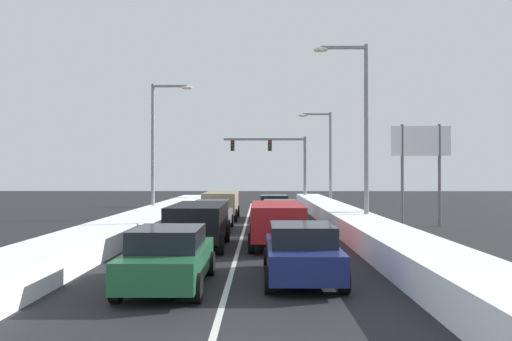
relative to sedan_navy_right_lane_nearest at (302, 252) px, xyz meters
The scene contains 17 objects.
ground_plane 9.30m from the sedan_navy_right_lane_nearest, 101.96° to the left, with size 120.00×120.00×0.00m, color black.
lane_stripe_between_right_lane_and_center_lane 13.25m from the sedan_navy_right_lane_nearest, 98.35° to the left, with size 0.14×44.21×0.01m, color silver.
snow_bank_right_shoulder 13.52m from the sedan_navy_right_lane_nearest, 75.53° to the left, with size 2.08×44.21×0.90m, color white.
snow_bank_left_shoulder 14.95m from the sedan_navy_right_lane_nearest, 118.89° to the left, with size 2.18×44.21×0.80m, color white.
sedan_navy_right_lane_nearest is the anchor object (origin of this frame).
suv_red_right_lane_second 6.31m from the sedan_navy_right_lane_nearest, 94.15° to the left, with size 2.16×4.90×1.67m.
sedan_charcoal_right_lane_third 12.24m from the sedan_navy_right_lane_nearest, 90.43° to the left, with size 2.00×4.50×1.51m.
sedan_maroon_right_lane_fourth 18.12m from the sedan_navy_right_lane_nearest, 90.78° to the left, with size 2.00×4.50×1.51m.
sedan_green_center_lane_nearest 3.50m from the sedan_navy_right_lane_nearest, 165.36° to the right, with size 2.00×4.50×1.51m.
suv_black_center_lane_second 6.94m from the sedan_navy_right_lane_nearest, 119.92° to the left, with size 2.16×4.90×1.67m.
sedan_gray_center_lane_third 12.73m from the sedan_navy_right_lane_nearest, 106.10° to the left, with size 2.00×4.50×1.51m.
suv_tan_center_lane_fourth 18.71m from the sedan_navy_right_lane_nearest, 100.91° to the left, with size 2.16×4.90×1.67m.
traffic_light_gantry 33.39m from the sedan_navy_right_lane_nearest, 88.88° to the left, with size 7.54×0.47×6.20m.
street_lamp_right_near 12.54m from the sedan_navy_right_lane_nearest, 71.64° to the left, with size 2.66×0.36×9.06m.
street_lamp_right_mid 27.73m from the sedan_navy_right_lane_nearest, 81.43° to the left, with size 2.66×0.36×7.70m.
street_lamp_left_mid 21.23m from the sedan_navy_right_lane_nearest, 111.62° to the left, with size 2.66×0.36×8.61m.
roadside_sign_right 16.33m from the sedan_navy_right_lane_nearest, 61.81° to the left, with size 3.20×0.16×5.50m.
Camera 1 is at (0.82, -6.75, 2.86)m, focal length 36.24 mm.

